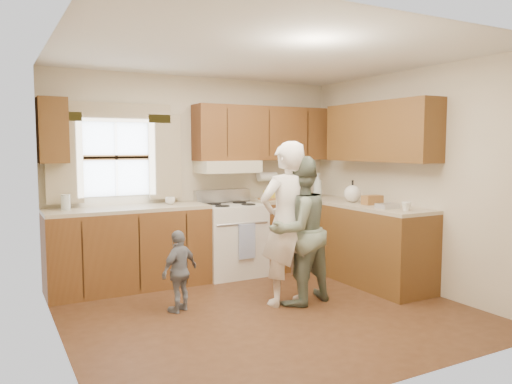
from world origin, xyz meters
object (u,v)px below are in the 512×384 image
stove (231,238)px  woman_right (298,230)px  child (180,271)px  woman_left (287,224)px

stove → woman_right: woman_right is taller
child → woman_left: bearing=133.9°
stove → woman_left: size_ratio=0.64×
stove → woman_left: 1.40m
stove → child: 1.48m
child → woman_right: bearing=134.8°
stove → woman_right: 1.41m
stove → woman_right: (0.11, -1.37, 0.30)m
stove → child: stove is taller
woman_right → child: bearing=-28.4°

